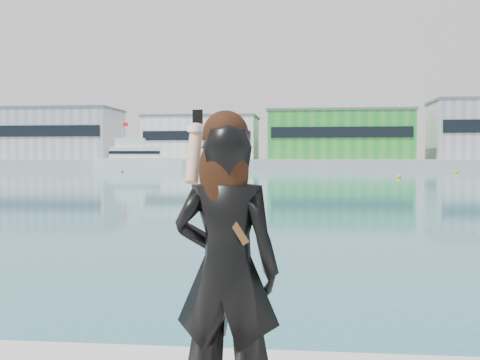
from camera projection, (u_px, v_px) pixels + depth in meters
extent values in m
cube|color=#9E9E99|center=(302.00, 164.00, 132.93)|extent=(320.00, 40.00, 2.00)
cube|color=gray|center=(59.00, 135.00, 136.82)|extent=(26.00, 16.00, 11.00)
cube|color=black|center=(44.00, 131.00, 128.76)|extent=(24.70, 0.20, 2.42)
cube|color=#59595B|center=(59.00, 110.00, 136.61)|extent=(26.52, 16.32, 0.50)
cube|color=silver|center=(202.00, 139.00, 133.19)|extent=(24.00, 15.00, 9.00)
cube|color=black|center=(196.00, 136.00, 125.62)|extent=(22.80, 0.20, 1.98)
cube|color=#59595B|center=(202.00, 117.00, 133.01)|extent=(24.48, 15.30, 0.50)
cube|color=#228832|center=(339.00, 136.00, 129.83)|extent=(30.00, 16.00, 10.00)
cube|color=black|center=(341.00, 132.00, 121.77)|extent=(28.50, 0.20, 2.20)
cube|color=#59595B|center=(339.00, 112.00, 129.63)|extent=(30.60, 16.32, 0.50)
cylinder|color=silver|center=(123.00, 140.00, 128.03)|extent=(0.16, 0.16, 8.00)
cube|color=red|center=(125.00, 124.00, 127.84)|extent=(1.20, 0.04, 0.80)
cylinder|color=silver|center=(411.00, 139.00, 121.36)|extent=(0.16, 0.16, 8.00)
cube|color=red|center=(414.00, 123.00, 121.16)|extent=(1.20, 0.04, 0.80)
cube|color=white|center=(140.00, 164.00, 117.23)|extent=(17.74, 8.12, 2.28)
cube|color=white|center=(135.00, 152.00, 117.06)|extent=(10.13, 5.83, 2.09)
cube|color=white|center=(130.00, 143.00, 116.90)|extent=(6.25, 4.32, 1.71)
cube|color=black|center=(135.00, 152.00, 117.06)|extent=(10.33, 5.97, 0.57)
cylinder|color=silver|center=(130.00, 133.00, 116.83)|extent=(0.15, 0.15, 1.90)
sphere|color=gold|center=(399.00, 178.00, 69.02)|extent=(0.50, 0.50, 0.50)
sphere|color=gold|center=(122.00, 172.00, 96.23)|extent=(0.50, 0.50, 0.50)
sphere|color=gold|center=(456.00, 173.00, 91.33)|extent=(0.50, 0.50, 0.50)
imported|color=black|center=(227.00, 271.00, 3.47)|extent=(0.65, 0.46, 1.71)
sphere|color=black|center=(226.00, 133.00, 3.42)|extent=(0.26, 0.26, 0.26)
ellipsoid|color=black|center=(224.00, 171.00, 3.38)|extent=(0.28, 0.15, 0.45)
cylinder|color=tan|center=(194.00, 153.00, 3.59)|extent=(0.10, 0.21, 0.37)
cylinder|color=white|center=(196.00, 129.00, 3.62)|extent=(0.10, 0.10, 0.03)
cube|color=black|center=(198.00, 120.00, 3.66)|extent=(0.06, 0.02, 0.13)
cube|color=#4C2D14|center=(228.00, 214.00, 3.37)|extent=(0.24, 0.04, 0.35)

